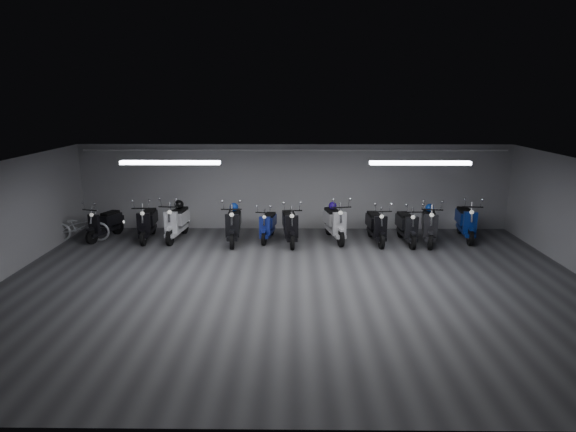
{
  "coord_description": "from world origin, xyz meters",
  "views": [
    {
      "loc": [
        -0.03,
        -10.47,
        4.28
      ],
      "look_at": [
        -0.18,
        2.5,
        1.05
      ],
      "focal_mm": 29.94,
      "sensor_mm": 36.0,
      "label": 1
    }
  ],
  "objects_px": {
    "scooter_7": "(376,221)",
    "helmet_0": "(234,207)",
    "scooter_6": "(335,217)",
    "helmet_2": "(430,208)",
    "bicycle": "(80,223)",
    "scooter_4": "(268,221)",
    "scooter_5": "(290,220)",
    "scooter_3": "(233,219)",
    "scooter_0": "(104,219)",
    "scooter_8": "(407,221)",
    "helmet_1": "(179,204)",
    "scooter_2": "(177,217)",
    "scooter_9": "(430,220)",
    "helmet_3": "(333,206)",
    "scooter_10": "(466,217)",
    "scooter_1": "(147,218)"
  },
  "relations": [
    {
      "from": "bicycle",
      "to": "helmet_2",
      "type": "distance_m",
      "value": 10.59
    },
    {
      "from": "scooter_7",
      "to": "helmet_0",
      "type": "xyz_separation_m",
      "value": [
        -4.29,
        0.23,
        0.35
      ]
    },
    {
      "from": "scooter_9",
      "to": "helmet_1",
      "type": "height_order",
      "value": "scooter_9"
    },
    {
      "from": "scooter_2",
      "to": "helmet_0",
      "type": "distance_m",
      "value": 1.79
    },
    {
      "from": "helmet_3",
      "to": "scooter_5",
      "type": "bearing_deg",
      "value": -156.36
    },
    {
      "from": "scooter_0",
      "to": "scooter_9",
      "type": "distance_m",
      "value": 9.88
    },
    {
      "from": "scooter_0",
      "to": "scooter_8",
      "type": "xyz_separation_m",
      "value": [
        9.21,
        -0.35,
        0.04
      ]
    },
    {
      "from": "scooter_3",
      "to": "helmet_1",
      "type": "xyz_separation_m",
      "value": [
        -1.75,
        0.57,
        0.32
      ]
    },
    {
      "from": "scooter_6",
      "to": "scooter_1",
      "type": "bearing_deg",
      "value": 168.48
    },
    {
      "from": "scooter_6",
      "to": "scooter_7",
      "type": "bearing_deg",
      "value": -20.98
    },
    {
      "from": "scooter_6",
      "to": "helmet_3",
      "type": "distance_m",
      "value": 0.4
    },
    {
      "from": "scooter_3",
      "to": "helmet_3",
      "type": "xyz_separation_m",
      "value": [
        3.0,
        0.52,
        0.3
      ]
    },
    {
      "from": "helmet_2",
      "to": "scooter_2",
      "type": "bearing_deg",
      "value": 179.74
    },
    {
      "from": "scooter_4",
      "to": "helmet_0",
      "type": "xyz_separation_m",
      "value": [
        -1.02,
        0.01,
        0.42
      ]
    },
    {
      "from": "scooter_6",
      "to": "scooter_8",
      "type": "distance_m",
      "value": 2.14
    },
    {
      "from": "helmet_1",
      "to": "helmet_3",
      "type": "height_order",
      "value": "helmet_1"
    },
    {
      "from": "helmet_3",
      "to": "helmet_0",
      "type": "bearing_deg",
      "value": -175.32
    },
    {
      "from": "scooter_8",
      "to": "helmet_1",
      "type": "relative_size",
      "value": 6.36
    },
    {
      "from": "scooter_5",
      "to": "scooter_6",
      "type": "relative_size",
      "value": 0.97
    },
    {
      "from": "scooter_7",
      "to": "scooter_9",
      "type": "bearing_deg",
      "value": -7.01
    },
    {
      "from": "scooter_4",
      "to": "scooter_7",
      "type": "bearing_deg",
      "value": 5.3
    },
    {
      "from": "scooter_3",
      "to": "scooter_4",
      "type": "relative_size",
      "value": 1.19
    },
    {
      "from": "scooter_4",
      "to": "helmet_1",
      "type": "xyz_separation_m",
      "value": [
        -2.76,
        0.3,
        0.43
      ]
    },
    {
      "from": "helmet_0",
      "to": "helmet_3",
      "type": "relative_size",
      "value": 1.07
    },
    {
      "from": "scooter_4",
      "to": "helmet_1",
      "type": "relative_size",
      "value": 5.71
    },
    {
      "from": "scooter_1",
      "to": "scooter_5",
      "type": "bearing_deg",
      "value": -7.98
    },
    {
      "from": "scooter_0",
      "to": "helmet_1",
      "type": "distance_m",
      "value": 2.33
    },
    {
      "from": "helmet_2",
      "to": "scooter_0",
      "type": "bearing_deg",
      "value": 179.61
    },
    {
      "from": "scooter_10",
      "to": "helmet_3",
      "type": "xyz_separation_m",
      "value": [
        -4.09,
        0.11,
        0.31
      ]
    },
    {
      "from": "scooter_2",
      "to": "scooter_6",
      "type": "relative_size",
      "value": 0.99
    },
    {
      "from": "scooter_9",
      "to": "scooter_2",
      "type": "bearing_deg",
      "value": -170.84
    },
    {
      "from": "scooter_1",
      "to": "scooter_5",
      "type": "height_order",
      "value": "scooter_5"
    },
    {
      "from": "helmet_0",
      "to": "scooter_2",
      "type": "bearing_deg",
      "value": 179.11
    },
    {
      "from": "bicycle",
      "to": "helmet_3",
      "type": "bearing_deg",
      "value": -91.2
    },
    {
      "from": "helmet_0",
      "to": "bicycle",
      "type": "bearing_deg",
      "value": -177.75
    },
    {
      "from": "helmet_3",
      "to": "scooter_8",
      "type": "bearing_deg",
      "value": -13.91
    },
    {
      "from": "scooter_7",
      "to": "helmet_2",
      "type": "relative_size",
      "value": 7.34
    },
    {
      "from": "scooter_10",
      "to": "helmet_0",
      "type": "bearing_deg",
      "value": -172.61
    },
    {
      "from": "scooter_7",
      "to": "scooter_6",
      "type": "bearing_deg",
      "value": 165.08
    },
    {
      "from": "scooter_2",
      "to": "scooter_3",
      "type": "distance_m",
      "value": 1.8
    },
    {
      "from": "scooter_6",
      "to": "helmet_3",
      "type": "relative_size",
      "value": 8.07
    },
    {
      "from": "scooter_3",
      "to": "helmet_3",
      "type": "height_order",
      "value": "scooter_3"
    },
    {
      "from": "scooter_5",
      "to": "helmet_1",
      "type": "height_order",
      "value": "scooter_5"
    },
    {
      "from": "scooter_2",
      "to": "scooter_4",
      "type": "relative_size",
      "value": 1.18
    },
    {
      "from": "bicycle",
      "to": "helmet_2",
      "type": "height_order",
      "value": "helmet_2"
    },
    {
      "from": "scooter_4",
      "to": "scooter_7",
      "type": "distance_m",
      "value": 3.27
    },
    {
      "from": "scooter_4",
      "to": "scooter_5",
      "type": "distance_m",
      "value": 0.76
    },
    {
      "from": "scooter_7",
      "to": "scooter_8",
      "type": "relative_size",
      "value": 1.0
    },
    {
      "from": "scooter_5",
      "to": "helmet_0",
      "type": "distance_m",
      "value": 1.76
    },
    {
      "from": "scooter_5",
      "to": "scooter_8",
      "type": "height_order",
      "value": "scooter_5"
    }
  ]
}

